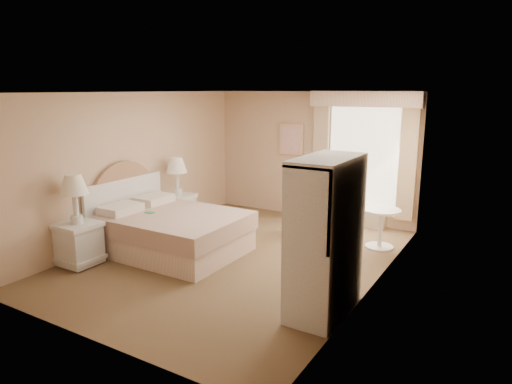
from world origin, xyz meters
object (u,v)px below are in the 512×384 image
Objects in this scene: nightstand_far at (178,202)px; armoire at (325,250)px; round_table at (381,222)px; nightstand_near at (78,232)px; cafe_chair at (305,202)px; bed at (168,229)px.

armoire is (3.65, -1.72, 0.27)m from nightstand_far.
nightstand_near is at bearing -139.88° from round_table.
nightstand_near is 1.03× the size of nightstand_far.
armoire reaches higher than cafe_chair.
cafe_chair reaches higher than round_table.
nightstand_far is at bearing -167.44° from round_table.
nightstand_far is at bearing -179.71° from cafe_chair.
bed is at bearing -146.57° from round_table.
armoire reaches higher than bed.
nightstand_near is at bearing -172.19° from armoire.
armoire is at bearing -12.15° from bed.
bed is 3.44m from round_table.
bed is 1.32m from nightstand_far.
round_table is (2.87, 1.89, 0.08)m from bed.
armoire reaches higher than nightstand_near.
bed is 1.65× the size of nightstand_far.
nightstand_far is (0.00, 2.23, -0.02)m from nightstand_near.
cafe_chair is at bearing 175.29° from round_table.
cafe_chair is (2.19, 0.92, 0.08)m from nightstand_far.
nightstand_near reaches higher than round_table.
armoire is (3.65, 0.50, 0.25)m from nightstand_near.
cafe_chair is (1.47, 2.01, 0.21)m from bed.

